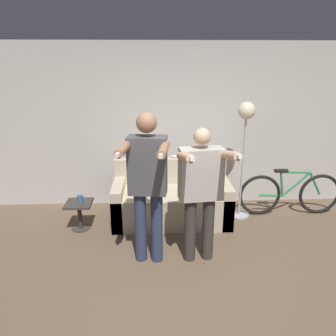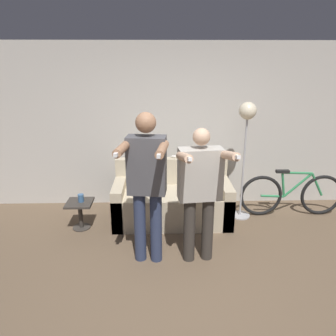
{
  "view_description": "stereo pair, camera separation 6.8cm",
  "coord_description": "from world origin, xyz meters",
  "views": [
    {
      "loc": [
        -0.3,
        -2.69,
        2.34
      ],
      "look_at": [
        -0.12,
        1.27,
        1.01
      ],
      "focal_mm": 35.0,
      "sensor_mm": 36.0,
      "label": 1
    },
    {
      "loc": [
        -0.23,
        -2.7,
        2.34
      ],
      "look_at": [
        -0.12,
        1.27,
        1.01
      ],
      "focal_mm": 35.0,
      "sensor_mm": 36.0,
      "label": 2
    }
  ],
  "objects": [
    {
      "name": "bicycle",
      "position": [
        1.81,
        1.92,
        0.34
      ],
      "size": [
        1.6,
        0.07,
        0.74
      ],
      "color": "black",
      "rests_on": "ground_plane"
    },
    {
      "name": "floor_lamp",
      "position": [
        1.02,
        1.89,
        1.41
      ],
      "size": [
        0.31,
        0.31,
        1.77
      ],
      "color": "#B2B2B7",
      "rests_on": "ground_plane"
    },
    {
      "name": "person_right",
      "position": [
        0.23,
        0.75,
        0.96
      ],
      "size": [
        0.61,
        0.71,
        1.63
      ],
      "rotation": [
        0.0,
        0.0,
        0.11
      ],
      "color": "#38332D",
      "rests_on": "ground_plane"
    },
    {
      "name": "cup",
      "position": [
        -1.35,
        1.59,
        0.47
      ],
      "size": [
        0.08,
        0.08,
        0.11
      ],
      "color": "#3D6693",
      "rests_on": "side_table"
    },
    {
      "name": "person_left",
      "position": [
        -0.37,
        0.75,
        1.05
      ],
      "size": [
        0.56,
        0.72,
        1.81
      ],
      "rotation": [
        0.0,
        0.0,
        -0.12
      ],
      "color": "#2D3856",
      "rests_on": "ground_plane"
    },
    {
      "name": "side_table",
      "position": [
        -1.37,
        1.58,
        0.29
      ],
      "size": [
        0.36,
        0.36,
        0.41
      ],
      "color": "#38332D",
      "rests_on": "ground_plane"
    },
    {
      "name": "wall_back",
      "position": [
        0.0,
        2.48,
        1.3
      ],
      "size": [
        10.0,
        0.05,
        2.6
      ],
      "color": "beige",
      "rests_on": "ground_plane"
    },
    {
      "name": "ground_plane",
      "position": [
        0.0,
        0.0,
        0.0
      ],
      "size": [
        16.0,
        16.0,
        0.0
      ],
      "primitive_type": "plane",
      "color": "brown"
    },
    {
      "name": "cat",
      "position": [
        0.24,
        2.11,
        0.96
      ],
      "size": [
        0.46,
        0.13,
        0.18
      ],
      "color": "silver",
      "rests_on": "couch"
    },
    {
      "name": "couch",
      "position": [
        -0.04,
        1.81,
        0.3
      ],
      "size": [
        1.72,
        0.81,
        0.88
      ],
      "color": "beige",
      "rests_on": "ground_plane"
    }
  ]
}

